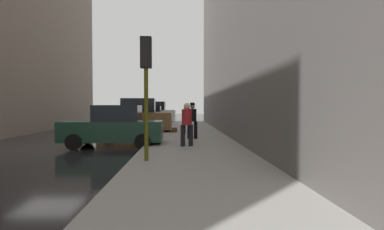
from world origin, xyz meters
The scene contains 12 objects.
ground_plane centered at (0.00, 0.00, 0.00)m, with size 120.00×120.00×0.00m, color black.
sidewalk centered at (6.00, 0.00, 0.07)m, with size 4.00×40.00×0.15m, color gray.
parked_dark_green_sedan centered at (2.65, 0.27, 0.85)m, with size 4.21×2.09×1.79m.
parked_bronze_suv centered at (2.65, 6.61, 1.03)m, with size 4.66×2.18×2.25m.
parked_gray_coupe centered at (2.65, 13.37, 0.85)m, with size 4.22×2.09×1.79m.
parked_white_van centered at (2.65, 18.95, 1.03)m, with size 4.67×2.19×2.25m.
fire_hydrant centered at (4.45, 3.23, 0.50)m, with size 0.42×0.22×0.70m.
traffic_light centered at (4.50, -3.89, 2.76)m, with size 0.32×0.32×3.60m.
pedestrian_with_beanie centered at (5.87, 5.08, 1.14)m, with size 0.51×0.43×1.78m.
pedestrian_with_fedora centered at (6.08, 2.02, 1.14)m, with size 0.51×0.43×1.78m.
pedestrian_in_red_jacket centered at (5.74, -0.77, 1.10)m, with size 0.51×0.43×1.71m.
duffel_bag centered at (5.11, 5.81, 0.29)m, with size 0.32×0.44×0.28m.
Camera 1 is at (5.51, -12.66, 1.73)m, focal length 28.00 mm.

